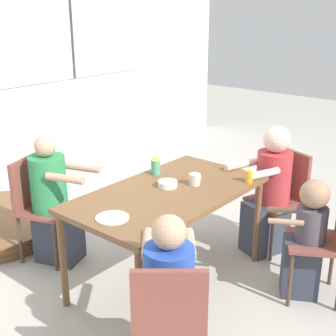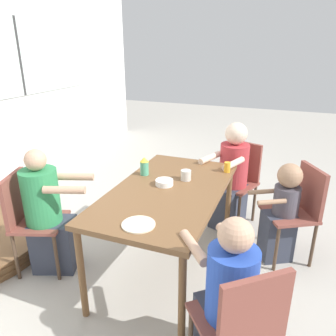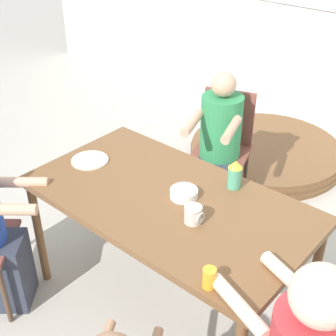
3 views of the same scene
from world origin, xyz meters
name	(u,v)px [view 3 (image 3 of 3)]	position (x,y,z in m)	size (l,w,h in m)	color
ground_plane	(168,299)	(0.00, 0.00, 0.00)	(16.00, 16.00, 0.00)	#B2ADA3
dining_table	(168,207)	(0.00, 0.00, 0.70)	(1.53, 0.84, 0.77)	brown
chair_for_woman_green_shirt	(224,138)	(-0.39, 1.11, 0.53)	(0.51, 0.51, 0.88)	brown
person_woman_green_shirt	(218,153)	(-0.34, 0.95, 0.49)	(0.46, 0.60, 1.10)	#333847
coffee_mug	(194,215)	(0.23, -0.08, 0.82)	(0.09, 0.09, 0.09)	beige
sippy_cup	(235,174)	(0.21, 0.30, 0.86)	(0.08, 0.08, 0.16)	#4CA57F
juice_glass	(209,278)	(0.54, -0.37, 0.82)	(0.06, 0.06, 0.09)	gold
bowl_white_shallow	(184,193)	(0.06, 0.06, 0.79)	(0.15, 0.15, 0.05)	white
plate_tortillas	(90,160)	(-0.59, -0.02, 0.78)	(0.22, 0.22, 0.01)	beige
folded_table_stack	(265,152)	(-0.42, 1.84, 0.07)	(1.36, 1.36, 0.15)	brown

